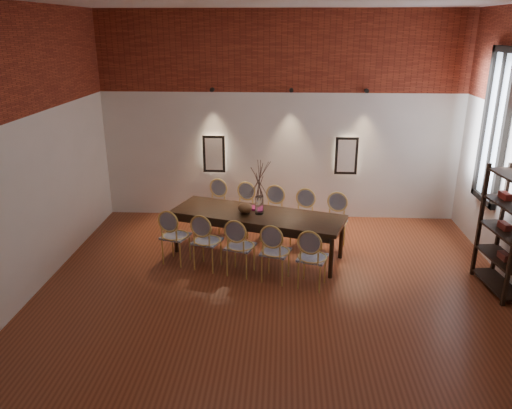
# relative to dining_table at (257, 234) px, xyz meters

# --- Properties ---
(floor) EXTENTS (7.00, 7.00, 0.02)m
(floor) POSITION_rel_dining_table_xyz_m (0.34, -1.59, -0.39)
(floor) COLOR brown
(floor) RESTS_ON ground
(wall_back) EXTENTS (7.00, 0.10, 4.00)m
(wall_back) POSITION_rel_dining_table_xyz_m (0.34, 1.96, 1.62)
(wall_back) COLOR silver
(wall_back) RESTS_ON ground
(wall_front) EXTENTS (7.00, 0.10, 4.00)m
(wall_front) POSITION_rel_dining_table_xyz_m (0.34, -5.14, 1.62)
(wall_front) COLOR silver
(wall_front) RESTS_ON ground
(wall_left) EXTENTS (0.10, 7.00, 4.00)m
(wall_left) POSITION_rel_dining_table_xyz_m (-3.21, -1.59, 1.62)
(wall_left) COLOR silver
(wall_left) RESTS_ON ground
(brick_band_back) EXTENTS (7.00, 0.02, 1.50)m
(brick_band_back) POSITION_rel_dining_table_xyz_m (0.34, 1.89, 2.88)
(brick_band_back) COLOR maroon
(brick_band_back) RESTS_ON ground
(brick_band_front) EXTENTS (7.00, 0.02, 1.50)m
(brick_band_front) POSITION_rel_dining_table_xyz_m (0.34, -5.07, 2.88)
(brick_band_front) COLOR maroon
(brick_band_front) RESTS_ON ground
(niche_left) EXTENTS (0.36, 0.06, 0.66)m
(niche_left) POSITION_rel_dining_table_xyz_m (-0.96, 1.86, 0.93)
(niche_left) COLOR #FFEAC6
(niche_left) RESTS_ON wall_back
(niche_right) EXTENTS (0.36, 0.06, 0.66)m
(niche_right) POSITION_rel_dining_table_xyz_m (1.64, 1.86, 0.93)
(niche_right) COLOR #FFEAC6
(niche_right) RESTS_ON wall_back
(spot_fixture_left) EXTENTS (0.08, 0.10, 0.08)m
(spot_fixture_left) POSITION_rel_dining_table_xyz_m (-0.96, 1.83, 2.17)
(spot_fixture_left) COLOR black
(spot_fixture_left) RESTS_ON wall_back
(spot_fixture_mid) EXTENTS (0.08, 0.10, 0.08)m
(spot_fixture_mid) POSITION_rel_dining_table_xyz_m (0.54, 1.83, 2.17)
(spot_fixture_mid) COLOR black
(spot_fixture_mid) RESTS_ON wall_back
(spot_fixture_right) EXTENTS (0.08, 0.10, 0.08)m
(spot_fixture_right) POSITION_rel_dining_table_xyz_m (1.94, 1.83, 2.17)
(spot_fixture_right) COLOR black
(spot_fixture_right) RESTS_ON wall_back
(window_glass) EXTENTS (0.02, 0.78, 2.38)m
(window_glass) POSITION_rel_dining_table_xyz_m (3.80, 0.41, 1.77)
(window_glass) COLOR silver
(window_glass) RESTS_ON wall_right
(window_frame) EXTENTS (0.08, 0.90, 2.50)m
(window_frame) POSITION_rel_dining_table_xyz_m (3.78, 0.41, 1.77)
(window_frame) COLOR black
(window_frame) RESTS_ON wall_right
(window_mullion) EXTENTS (0.06, 0.06, 2.40)m
(window_mullion) POSITION_rel_dining_table_xyz_m (3.78, 0.41, 1.77)
(window_mullion) COLOR black
(window_mullion) RESTS_ON wall_right
(dining_table) EXTENTS (3.00, 1.74, 0.75)m
(dining_table) POSITION_rel_dining_table_xyz_m (0.00, 0.00, 0.00)
(dining_table) COLOR black
(dining_table) RESTS_ON floor
(chair_near_a) EXTENTS (0.55, 0.55, 0.94)m
(chair_near_a) POSITION_rel_dining_table_xyz_m (-1.31, -0.36, 0.09)
(chair_near_a) COLOR #E8C462
(chair_near_a) RESTS_ON floor
(chair_near_b) EXTENTS (0.55, 0.55, 0.94)m
(chair_near_b) POSITION_rel_dining_table_xyz_m (-0.77, -0.53, 0.09)
(chair_near_b) COLOR #E8C462
(chair_near_b) RESTS_ON floor
(chair_near_c) EXTENTS (0.55, 0.55, 0.94)m
(chair_near_c) POSITION_rel_dining_table_xyz_m (-0.22, -0.71, 0.09)
(chair_near_c) COLOR #E8C462
(chair_near_c) RESTS_ON floor
(chair_near_d) EXTENTS (0.55, 0.55, 0.94)m
(chair_near_d) POSITION_rel_dining_table_xyz_m (0.32, -0.88, 0.09)
(chair_near_d) COLOR #E8C462
(chair_near_d) RESTS_ON floor
(chair_near_e) EXTENTS (0.55, 0.55, 0.94)m
(chair_near_e) POSITION_rel_dining_table_xyz_m (0.87, -1.05, 0.09)
(chair_near_e) COLOR #E8C462
(chair_near_e) RESTS_ON floor
(chair_far_a) EXTENTS (0.55, 0.55, 0.94)m
(chair_far_a) POSITION_rel_dining_table_xyz_m (-0.87, 1.05, 0.09)
(chair_far_a) COLOR #E8C462
(chair_far_a) RESTS_ON floor
(chair_far_b) EXTENTS (0.55, 0.55, 0.94)m
(chair_far_b) POSITION_rel_dining_table_xyz_m (-0.32, 0.88, 0.09)
(chair_far_b) COLOR #E8C462
(chair_far_b) RESTS_ON floor
(chair_far_c) EXTENTS (0.55, 0.55, 0.94)m
(chair_far_c) POSITION_rel_dining_table_xyz_m (0.22, 0.71, 0.09)
(chair_far_c) COLOR #E8C462
(chair_far_c) RESTS_ON floor
(chair_far_d) EXTENTS (0.55, 0.55, 0.94)m
(chair_far_d) POSITION_rel_dining_table_xyz_m (0.77, 0.53, 0.09)
(chair_far_d) COLOR #E8C462
(chair_far_d) RESTS_ON floor
(chair_far_e) EXTENTS (0.55, 0.55, 0.94)m
(chair_far_e) POSITION_rel_dining_table_xyz_m (1.31, 0.36, 0.09)
(chair_far_e) COLOR #E8C462
(chair_far_e) RESTS_ON floor
(vase) EXTENTS (0.14, 0.14, 0.30)m
(vase) POSITION_rel_dining_table_xyz_m (0.03, -0.01, 0.53)
(vase) COLOR silver
(vase) RESTS_ON dining_table
(dried_branches) EXTENTS (0.50, 0.50, 0.70)m
(dried_branches) POSITION_rel_dining_table_xyz_m (0.03, -0.01, 0.98)
(dried_branches) COLOR #4C3931
(dried_branches) RESTS_ON vase
(bowl) EXTENTS (0.24, 0.24, 0.18)m
(bowl) POSITION_rel_dining_table_xyz_m (-0.21, 0.01, 0.46)
(bowl) COLOR brown
(bowl) RESTS_ON dining_table
(book) EXTENTS (0.30, 0.25, 0.03)m
(book) POSITION_rel_dining_table_xyz_m (-0.06, 0.21, 0.39)
(book) COLOR #951254
(book) RESTS_ON dining_table
(shelving_rack) EXTENTS (0.48, 1.03, 1.80)m
(shelving_rack) POSITION_rel_dining_table_xyz_m (3.62, -0.97, 0.53)
(shelving_rack) COLOR black
(shelving_rack) RESTS_ON floor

